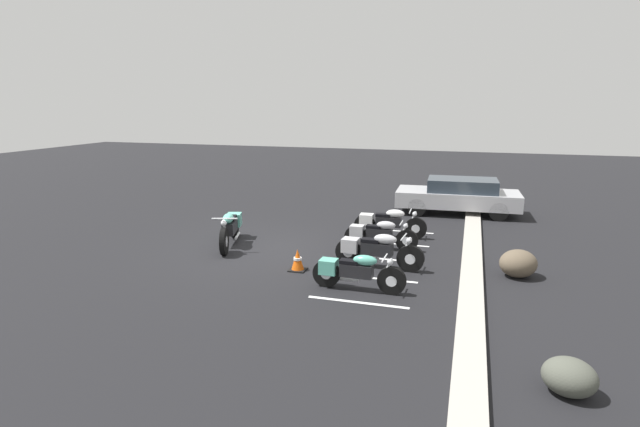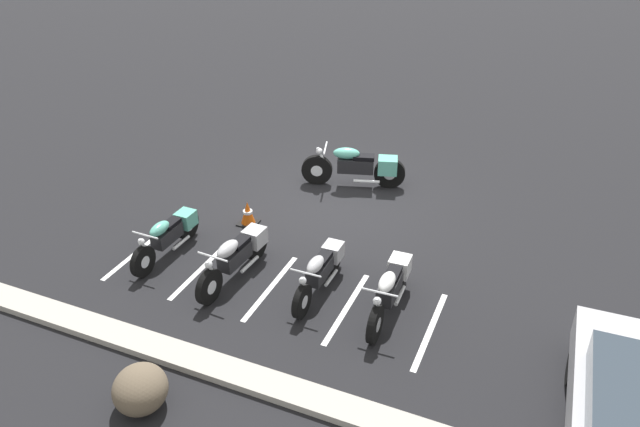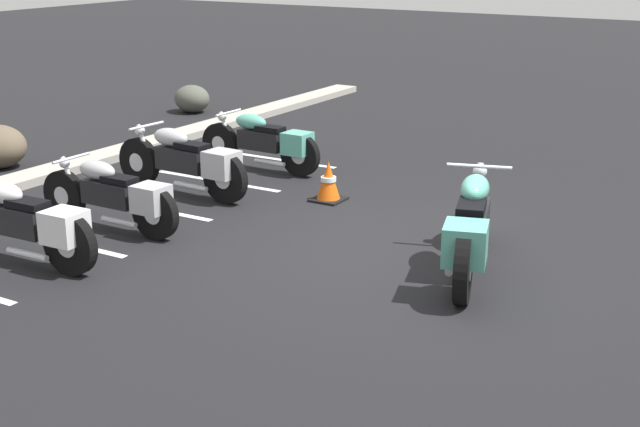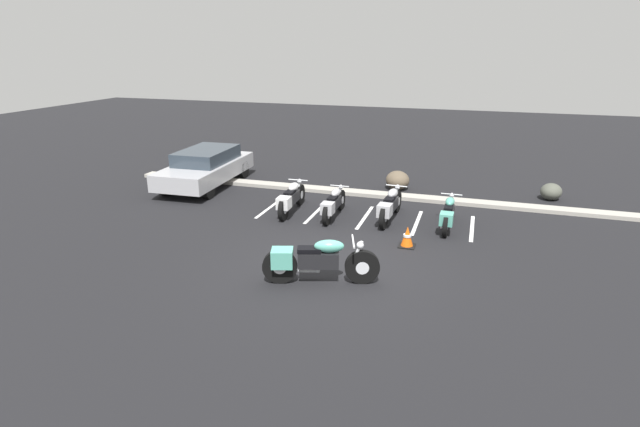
% 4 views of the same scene
% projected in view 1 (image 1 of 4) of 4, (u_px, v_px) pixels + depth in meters
% --- Properties ---
extents(ground, '(60.00, 60.00, 0.00)m').
position_uv_depth(ground, '(257.00, 248.00, 13.86)').
color(ground, black).
extents(motorcycle_teal_featured, '(2.38, 1.02, 0.96)m').
position_uv_depth(motorcycle_teal_featured, '(230.00, 227.00, 14.14)').
color(motorcycle_teal_featured, black).
rests_on(motorcycle_teal_featured, ground).
extents(parked_bike_0, '(0.61, 2.18, 0.86)m').
position_uv_depth(parked_bike_0, '(386.00, 222.00, 14.94)').
color(parked_bike_0, black).
rests_on(parked_bike_0, ground).
extents(parked_bike_1, '(0.57, 2.04, 0.80)m').
position_uv_depth(parked_bike_1, '(377.00, 234.00, 13.73)').
color(parked_bike_1, black).
rests_on(parked_bike_1, ground).
extents(parked_bike_2, '(0.62, 2.21, 0.87)m').
position_uv_depth(parked_bike_2, '(374.00, 249.00, 12.17)').
color(parked_bike_2, black).
rests_on(parked_bike_2, ground).
extents(parked_bike_3, '(0.58, 2.06, 0.81)m').
position_uv_depth(parked_bike_3, '(354.00, 271.00, 10.72)').
color(parked_bike_3, black).
rests_on(parked_bike_3, ground).
extents(car_silver, '(1.96, 4.36, 1.29)m').
position_uv_depth(car_silver, '(459.00, 195.00, 17.99)').
color(car_silver, black).
rests_on(car_silver, ground).
extents(concrete_curb, '(18.00, 0.50, 0.12)m').
position_uv_depth(concrete_curb, '(472.00, 266.00, 12.22)').
color(concrete_curb, '#A8A399').
rests_on(concrete_curb, ground).
extents(landscape_rock_0, '(1.12, 1.14, 0.65)m').
position_uv_depth(landscape_rock_0, '(518.00, 263.00, 11.56)').
color(landscape_rock_0, brown).
rests_on(landscape_rock_0, ground).
extents(landscape_rock_1, '(0.85, 0.90, 0.53)m').
position_uv_depth(landscape_rock_1, '(569.00, 377.00, 6.91)').
color(landscape_rock_1, '#505248').
rests_on(landscape_rock_1, ground).
extents(traffic_cone, '(0.40, 0.40, 0.53)m').
position_uv_depth(traffic_cone, '(298.00, 261.00, 12.02)').
color(traffic_cone, black).
rests_on(traffic_cone, ground).
extents(stall_line_0, '(0.10, 2.10, 0.00)m').
position_uv_depth(stall_line_0, '(400.00, 231.00, 15.72)').
color(stall_line_0, white).
rests_on(stall_line_0, ground).
extents(stall_line_1, '(0.10, 2.10, 0.00)m').
position_uv_depth(stall_line_1, '(392.00, 244.00, 14.32)').
color(stall_line_1, white).
rests_on(stall_line_1, ground).
extents(stall_line_2, '(0.10, 2.10, 0.00)m').
position_uv_depth(stall_line_2, '(383.00, 259.00, 12.93)').
color(stall_line_2, white).
rests_on(stall_line_2, ground).
extents(stall_line_3, '(0.10, 2.10, 0.00)m').
position_uv_depth(stall_line_3, '(372.00, 278.00, 11.54)').
color(stall_line_3, white).
rests_on(stall_line_3, ground).
extents(stall_line_4, '(0.10, 2.10, 0.00)m').
position_uv_depth(stall_line_4, '(358.00, 302.00, 10.14)').
color(stall_line_4, white).
rests_on(stall_line_4, ground).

